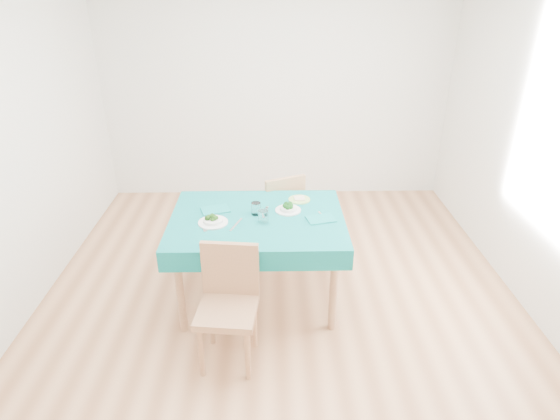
{
  "coord_description": "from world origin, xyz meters",
  "views": [
    {
      "loc": [
        -0.06,
        -3.17,
        2.42
      ],
      "look_at": [
        0.0,
        0.0,
        0.85
      ],
      "focal_mm": 30.0,
      "sensor_mm": 36.0,
      "label": 1
    }
  ],
  "objects_px": {
    "bowl_far": "(288,207)",
    "bowl_near": "(213,219)",
    "table": "(258,259)",
    "chair_near": "(227,303)",
    "side_plate": "(299,199)",
    "chair_far": "(278,208)"
  },
  "relations": [
    {
      "from": "table",
      "to": "chair_near",
      "type": "relative_size",
      "value": 1.37
    },
    {
      "from": "chair_near",
      "to": "chair_far",
      "type": "relative_size",
      "value": 1.03
    },
    {
      "from": "chair_near",
      "to": "bowl_near",
      "type": "xyz_separation_m",
      "value": [
        -0.14,
        0.64,
        0.3
      ]
    },
    {
      "from": "chair_far",
      "to": "bowl_far",
      "type": "bearing_deg",
      "value": 73.4
    },
    {
      "from": "chair_far",
      "to": "side_plate",
      "type": "height_order",
      "value": "chair_far"
    },
    {
      "from": "chair_far",
      "to": "side_plate",
      "type": "distance_m",
      "value": 0.54
    },
    {
      "from": "bowl_near",
      "to": "chair_far",
      "type": "bearing_deg",
      "value": 58.65
    },
    {
      "from": "bowl_far",
      "to": "bowl_near",
      "type": "bearing_deg",
      "value": -161.04
    },
    {
      "from": "table",
      "to": "side_plate",
      "type": "relative_size",
      "value": 7.36
    },
    {
      "from": "chair_near",
      "to": "side_plate",
      "type": "bearing_deg",
      "value": 68.8
    },
    {
      "from": "chair_near",
      "to": "chair_far",
      "type": "xyz_separation_m",
      "value": [
        0.36,
        1.46,
        -0.02
      ]
    },
    {
      "from": "bowl_far",
      "to": "side_plate",
      "type": "distance_m",
      "value": 0.23
    },
    {
      "from": "chair_near",
      "to": "chair_far",
      "type": "bearing_deg",
      "value": 82.28
    },
    {
      "from": "bowl_near",
      "to": "bowl_far",
      "type": "relative_size",
      "value": 1.11
    },
    {
      "from": "bowl_near",
      "to": "side_plate",
      "type": "bearing_deg",
      "value": 30.71
    },
    {
      "from": "chair_near",
      "to": "bowl_far",
      "type": "distance_m",
      "value": 0.99
    },
    {
      "from": "chair_near",
      "to": "bowl_near",
      "type": "relative_size",
      "value": 4.33
    },
    {
      "from": "table",
      "to": "chair_far",
      "type": "relative_size",
      "value": 1.41
    },
    {
      "from": "side_plate",
      "to": "chair_near",
      "type": "bearing_deg",
      "value": -117.35
    },
    {
      "from": "table",
      "to": "chair_far",
      "type": "height_order",
      "value": "chair_far"
    },
    {
      "from": "side_plate",
      "to": "bowl_far",
      "type": "bearing_deg",
      "value": -116.28
    },
    {
      "from": "side_plate",
      "to": "table",
      "type": "bearing_deg",
      "value": -137.75
    }
  ]
}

